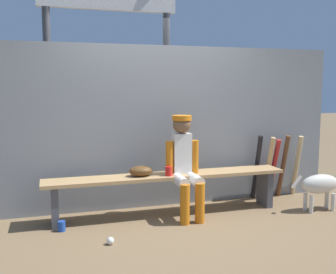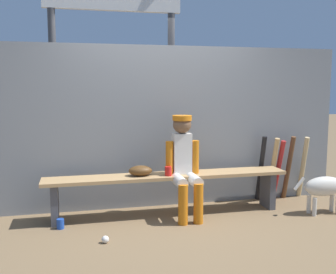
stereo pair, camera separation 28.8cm
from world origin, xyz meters
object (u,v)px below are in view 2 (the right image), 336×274
object	(u,v)px
bat_wood_dark	(288,168)
cup_on_bench	(168,171)
bat_wood_tan	(273,169)
dog	(328,186)
scoreboard	(117,4)
bat_wood_natural	(303,167)
baseball	(105,239)
bat_aluminum_red	(278,170)
dugout_bench	(168,183)
cup_on_ground	(60,224)
baseball_glove	(140,171)
player_seated	(185,162)
bat_aluminum_black	(261,168)

from	to	relation	value
bat_wood_dark	cup_on_bench	bearing A→B (deg)	-168.93
bat_wood_tan	dog	size ratio (longest dim) A/B	1.05
bat_wood_tan	scoreboard	xyz separation A→B (m)	(-1.96, 0.85, 2.22)
bat_wood_tan	cup_on_bench	distance (m)	1.55
scoreboard	dog	bearing A→B (deg)	-31.78
bat_wood_natural	baseball	bearing A→B (deg)	-160.18
bat_wood_tan	bat_wood_dark	xyz separation A→B (m)	(0.26, 0.05, 0.00)
bat_aluminum_red	baseball	xyz separation A→B (m)	(-2.40, -0.96, -0.38)
dugout_bench	cup_on_ground	size ratio (longest dim) A/B	26.68
baseball_glove	bat_wood_natural	size ratio (longest dim) A/B	0.32
player_seated	bat_wood_natural	xyz separation A→B (m)	(1.82, 0.41, -0.23)
bat_aluminum_black	baseball	size ratio (longest dim) A/B	12.08
bat_wood_dark	player_seated	bearing A→B (deg)	-166.36
bat_aluminum_black	cup_on_bench	xyz separation A→B (m)	(-1.37, -0.37, 0.11)
baseball	cup_on_ground	distance (m)	0.68
cup_on_bench	dog	size ratio (longest dim) A/B	0.13
dugout_bench	bat_aluminum_black	world-z (taller)	bat_aluminum_black
cup_on_bench	scoreboard	world-z (taller)	scoreboard
baseball_glove	bat_wood_dark	xyz separation A→B (m)	(2.09, 0.27, -0.12)
baseball_glove	dog	size ratio (longest dim) A/B	0.33
scoreboard	dog	xyz separation A→B (m)	(2.37, -1.47, -2.32)
bat_wood_tan	cup_on_ground	xyz separation A→B (m)	(-2.76, -0.42, -0.38)
bat_wood_tan	cup_on_ground	size ratio (longest dim) A/B	8.06
scoreboard	cup_on_bench	bearing A→B (deg)	-68.93
dugout_bench	scoreboard	xyz separation A→B (m)	(-0.46, 1.07, 2.26)
bat_aluminum_black	bat_wood_dark	xyz separation A→B (m)	(0.40, -0.02, -0.00)
bat_wood_tan	bat_wood_dark	world-z (taller)	bat_wood_dark
cup_on_ground	scoreboard	bearing A→B (deg)	57.95
bat_aluminum_black	scoreboard	world-z (taller)	scoreboard
dugout_bench	cup_on_ground	world-z (taller)	dugout_bench
baseball	cup_on_bench	xyz separation A→B (m)	(0.80, 0.64, 0.52)
bat_wood_tan	dog	distance (m)	0.75
baseball_glove	bat_wood_natural	distance (m)	2.35
dog	cup_on_ground	bearing A→B (deg)	176.45
bat_aluminum_red	baseball_glove	bearing A→B (deg)	-172.89
bat_aluminum_black	baseball	distance (m)	2.43
bat_wood_tan	cup_on_bench	world-z (taller)	bat_wood_tan
bat_aluminum_red	baseball	size ratio (longest dim) A/B	11.40
bat_wood_dark	bat_wood_natural	size ratio (longest dim) A/B	1.02
bat_wood_natural	scoreboard	xyz separation A→B (m)	(-2.45, 0.78, 2.23)
dog	bat_aluminum_red	bearing A→B (deg)	117.13
scoreboard	bat_wood_dark	bearing A→B (deg)	-19.91
player_seated	baseball	distance (m)	1.31
bat_aluminum_red	bat_wood_dark	xyz separation A→B (m)	(0.17, 0.03, 0.02)
baseball_glove	cup_on_bench	size ratio (longest dim) A/B	2.55
baseball_glove	cup_on_ground	size ratio (longest dim) A/B	2.55
bat_wood_dark	scoreboard	distance (m)	3.24
dugout_bench	bat_aluminum_red	bearing A→B (deg)	8.59
player_seated	bat_wood_tan	xyz separation A→B (m)	(1.33, 0.34, -0.23)
bat_wood_dark	baseball_glove	bearing A→B (deg)	-172.69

